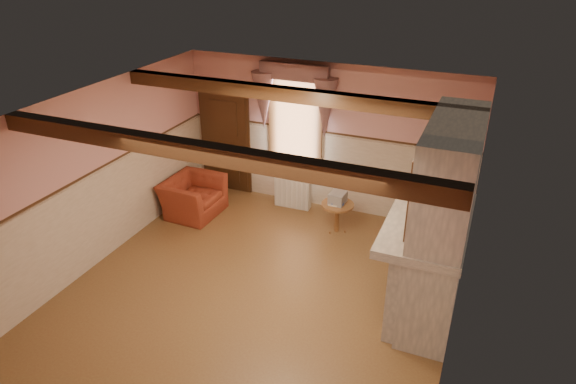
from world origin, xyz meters
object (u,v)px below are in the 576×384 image
at_px(armchair, 193,197).
at_px(side_table, 337,217).
at_px(radiator, 293,193).
at_px(mantel_clock, 438,188).
at_px(oil_lamp, 436,192).
at_px(bowl, 430,213).

distance_m(armchair, side_table, 2.75).
xyz_separation_m(radiator, mantel_clock, (2.78, -1.30, 1.22)).
xyz_separation_m(armchair, radiator, (1.64, 0.97, -0.05)).
relative_size(mantel_clock, oil_lamp, 0.86).
xyz_separation_m(bowl, oil_lamp, (0.00, 0.50, 0.10)).
bearing_deg(side_table, radiator, 152.51).
xyz_separation_m(side_table, radiator, (-1.08, 0.56, 0.02)).
bearing_deg(mantel_clock, oil_lamp, -90.00).
xyz_separation_m(radiator, oil_lamp, (2.78, -1.52, 1.26)).
xyz_separation_m(armchair, mantel_clock, (4.42, -0.32, 1.17)).
bearing_deg(bowl, oil_lamp, 90.00).
height_order(armchair, oil_lamp, oil_lamp).
bearing_deg(armchair, mantel_clock, -92.55).
bearing_deg(mantel_clock, radiator, 155.02).
height_order(armchair, radiator, armchair).
height_order(bowl, oil_lamp, oil_lamp).
bearing_deg(bowl, side_table, 139.57).
bearing_deg(bowl, armchair, 166.79).
xyz_separation_m(mantel_clock, oil_lamp, (0.00, -0.22, 0.04)).
relative_size(side_table, bowl, 1.62).
height_order(side_table, mantel_clock, mantel_clock).
height_order(side_table, oil_lamp, oil_lamp).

